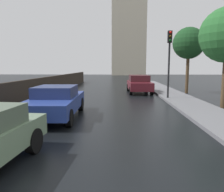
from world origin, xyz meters
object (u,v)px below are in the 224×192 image
Objects in this scene: car_blue_far_ahead at (56,101)px; street_tree_far at (189,44)px; car_maroon_near_kerb at (139,84)px; traffic_light at (169,52)px.

street_tree_far is (8.36, 9.10, 3.35)m from car_blue_far_ahead.
car_blue_far_ahead is 0.84× the size of street_tree_far.
street_tree_far reaches higher than car_maroon_near_kerb.
car_maroon_near_kerb is at bearing 112.26° from traffic_light.
car_blue_far_ahead is 1.04× the size of traffic_light.
car_maroon_near_kerb reaches higher than car_blue_far_ahead.
street_tree_far is at bearing 58.14° from traffic_light.
car_maroon_near_kerb is 0.93× the size of car_blue_far_ahead.
street_tree_far reaches higher than car_blue_far_ahead.
car_maroon_near_kerb is 10.03m from car_blue_far_ahead.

